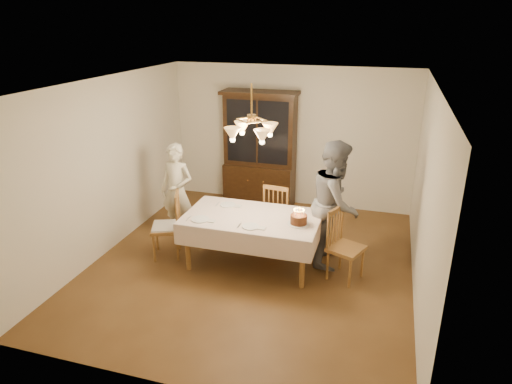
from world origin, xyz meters
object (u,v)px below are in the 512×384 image
(china_hutch, at_px, (260,152))
(elderly_woman, at_px, (177,191))
(birthday_cake, at_px, (299,220))
(chair_far_side, at_px, (279,216))
(dining_table, at_px, (252,221))

(china_hutch, bearing_deg, elderly_woman, -118.65)
(birthday_cake, bearing_deg, china_hutch, 117.63)
(china_hutch, distance_m, chair_far_side, 1.72)
(dining_table, bearing_deg, chair_far_side, 76.29)
(birthday_cake, bearing_deg, chair_far_side, 118.38)
(elderly_woman, bearing_deg, birthday_cake, -11.56)
(elderly_woman, height_order, birthday_cake, elderly_woman)
(china_hutch, relative_size, birthday_cake, 7.20)
(china_hutch, distance_m, elderly_woman, 1.91)
(chair_far_side, relative_size, birthday_cake, 3.33)
(dining_table, bearing_deg, birthday_cake, -6.48)
(china_hutch, xyz_separation_m, elderly_woman, (-0.91, -1.66, -0.27))
(china_hutch, bearing_deg, dining_table, -76.61)
(elderly_woman, xyz_separation_m, birthday_cake, (2.13, -0.67, 0.05))
(chair_far_side, xyz_separation_m, elderly_woman, (-1.65, -0.23, 0.33))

